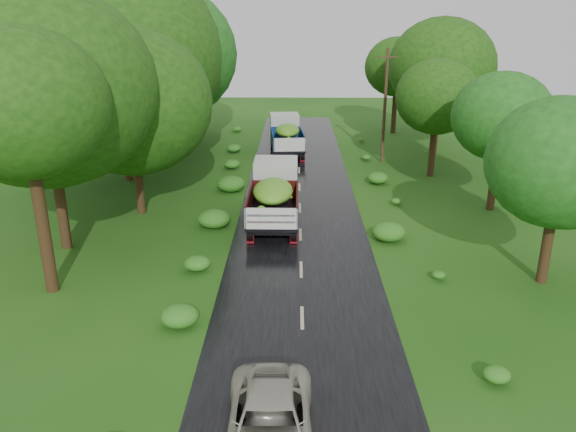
{
  "coord_description": "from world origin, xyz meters",
  "views": [
    {
      "loc": [
        -0.27,
        -13.51,
        10.17
      ],
      "look_at": [
        -0.58,
        9.98,
        1.7
      ],
      "focal_mm": 35.0,
      "sensor_mm": 36.0,
      "label": 1
    }
  ],
  "objects_px": {
    "car": "(270,425)",
    "utility_pole": "(385,105)",
    "truck_far": "(286,133)",
    "truck_near": "(274,192)"
  },
  "relations": [
    {
      "from": "utility_pole",
      "to": "truck_near",
      "type": "bearing_deg",
      "value": -136.78
    },
    {
      "from": "truck_far",
      "to": "truck_near",
      "type": "bearing_deg",
      "value": -96.36
    },
    {
      "from": "car",
      "to": "truck_near",
      "type": "bearing_deg",
      "value": 90.43
    },
    {
      "from": "truck_far",
      "to": "car",
      "type": "bearing_deg",
      "value": -94.85
    },
    {
      "from": "truck_near",
      "to": "car",
      "type": "relative_size",
      "value": 1.43
    },
    {
      "from": "truck_far",
      "to": "car",
      "type": "height_order",
      "value": "truck_far"
    },
    {
      "from": "truck_far",
      "to": "utility_pole",
      "type": "relative_size",
      "value": 0.83
    },
    {
      "from": "car",
      "to": "utility_pole",
      "type": "xyz_separation_m",
      "value": [
        6.9,
        28.69,
        3.45
      ]
    },
    {
      "from": "truck_far",
      "to": "utility_pole",
      "type": "height_order",
      "value": "utility_pole"
    },
    {
      "from": "car",
      "to": "utility_pole",
      "type": "relative_size",
      "value": 0.59
    }
  ]
}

